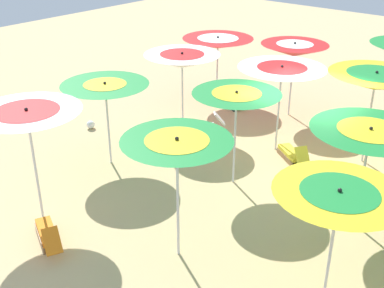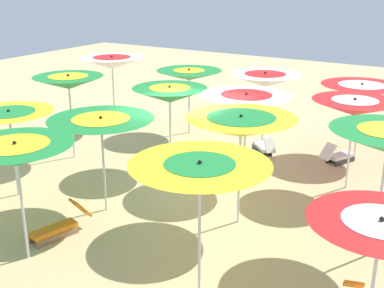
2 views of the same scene
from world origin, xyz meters
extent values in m
cube|color=#D1B57F|center=(0.00, 0.00, -0.02)|extent=(40.74, 40.74, 0.04)
cylinder|color=silver|center=(-4.99, 3.26, 1.12)|extent=(0.05, 0.05, 2.24)
cone|color=white|center=(-4.99, 3.26, 2.24)|extent=(2.13, 2.13, 0.40)
cone|color=red|center=(-4.99, 3.26, 2.33)|extent=(1.27, 1.27, 0.24)
sphere|color=black|center=(-4.99, 3.26, 2.47)|extent=(0.07, 0.07, 0.07)
cylinder|color=silver|center=(-4.03, 0.26, 1.11)|extent=(0.05, 0.05, 2.21)
cone|color=#1E8C38|center=(-4.03, 0.26, 2.21)|extent=(1.95, 1.95, 0.36)
cone|color=yellow|center=(-4.03, 0.26, 2.29)|extent=(1.12, 1.12, 0.21)
sphere|color=black|center=(-4.03, 0.26, 2.42)|extent=(0.07, 0.07, 0.07)
cylinder|color=silver|center=(-3.31, -2.39, 0.97)|extent=(0.05, 0.05, 1.93)
cone|color=yellow|center=(-3.31, -2.39, 1.93)|extent=(2.05, 2.05, 0.30)
cone|color=#1E8C38|center=(-3.31, -2.39, 2.00)|extent=(1.20, 1.20, 0.18)
sphere|color=black|center=(-3.31, -2.39, 2.11)|extent=(0.07, 0.07, 0.07)
cylinder|color=silver|center=(-2.41, 4.04, 0.98)|extent=(0.05, 0.05, 1.96)
cone|color=#1E8C38|center=(-2.41, 4.04, 1.96)|extent=(2.13, 2.13, 0.32)
cone|color=yellow|center=(-2.41, 4.04, 2.04)|extent=(1.04, 1.04, 0.16)
sphere|color=black|center=(-2.41, 4.04, 2.15)|extent=(0.07, 0.07, 0.07)
cylinder|color=silver|center=(-1.17, 1.06, 1.02)|extent=(0.05, 0.05, 2.05)
cone|color=#1E8C38|center=(-1.17, 1.06, 2.05)|extent=(2.00, 2.00, 0.40)
cone|color=yellow|center=(-1.17, 1.06, 2.14)|extent=(1.11, 1.11, 0.22)
sphere|color=black|center=(-1.17, 1.06, 2.28)|extent=(0.07, 0.07, 0.07)
cylinder|color=silver|center=(-0.95, -1.90, 0.99)|extent=(0.05, 0.05, 1.99)
cone|color=#1E8C38|center=(-0.95, -1.90, 1.99)|extent=(2.29, 2.29, 0.33)
cone|color=yellow|center=(-0.95, -1.90, 2.07)|extent=(1.26, 1.26, 0.18)
sphere|color=black|center=(-0.95, -1.90, 2.18)|extent=(0.07, 0.07, 0.07)
cylinder|color=silver|center=(-0.88, -4.22, 1.03)|extent=(0.05, 0.05, 2.07)
cone|color=#1E8C38|center=(-0.88, -4.22, 2.07)|extent=(2.07, 2.07, 0.41)
cone|color=yellow|center=(-0.88, -4.22, 2.16)|extent=(1.22, 1.22, 0.24)
sphere|color=black|center=(-0.88, -4.22, 2.30)|extent=(0.07, 0.07, 0.07)
cylinder|color=silver|center=(0.30, 3.95, 1.05)|extent=(0.05, 0.05, 2.09)
cone|color=white|center=(0.30, 3.95, 2.09)|extent=(2.12, 2.12, 0.39)
cone|color=red|center=(0.30, 3.95, 2.18)|extent=(1.22, 1.22, 0.23)
sphere|color=black|center=(0.30, 3.95, 2.32)|extent=(0.07, 0.07, 0.07)
cylinder|color=silver|center=(1.00, 1.22, 1.06)|extent=(0.05, 0.05, 2.12)
cone|color=white|center=(1.00, 1.22, 2.12)|extent=(2.25, 2.25, 0.35)
cone|color=red|center=(1.00, 1.22, 2.20)|extent=(1.26, 1.26, 0.20)
sphere|color=black|center=(1.00, 1.22, 2.33)|extent=(0.07, 0.07, 0.07)
cylinder|color=silver|center=(1.87, -0.86, 1.07)|extent=(0.05, 0.05, 2.15)
cone|color=yellow|center=(1.87, -0.86, 2.15)|extent=(2.28, 2.28, 0.42)
cone|color=#1E8C38|center=(1.87, -0.86, 2.23)|extent=(1.41, 1.41, 0.26)
sphere|color=black|center=(1.87, -0.86, 2.39)|extent=(0.07, 0.07, 0.07)
cylinder|color=silver|center=(2.41, -3.41, 1.07)|extent=(0.05, 0.05, 2.13)
cone|color=yellow|center=(2.41, -3.41, 2.13)|extent=(2.27, 2.27, 0.34)
cone|color=#1E8C38|center=(2.41, -3.41, 2.22)|extent=(1.13, 1.13, 0.17)
sphere|color=black|center=(2.41, -3.41, 2.33)|extent=(0.07, 0.07, 0.07)
cylinder|color=silver|center=(2.93, 4.74, 0.97)|extent=(0.05, 0.05, 1.94)
cone|color=red|center=(2.93, 4.74, 1.94)|extent=(2.30, 2.30, 0.34)
cone|color=white|center=(2.93, 4.74, 2.02)|extent=(1.33, 1.33, 0.20)
sphere|color=black|center=(2.93, 4.74, 2.14)|extent=(0.07, 0.07, 0.07)
cylinder|color=silver|center=(3.36, 2.20, 1.04)|extent=(0.05, 0.05, 2.07)
cone|color=red|center=(3.36, 2.20, 2.07)|extent=(2.01, 2.01, 0.37)
cone|color=white|center=(3.36, 2.20, 2.16)|extent=(1.10, 1.10, 0.20)
sphere|color=black|center=(3.36, 2.20, 2.29)|extent=(0.07, 0.07, 0.07)
cylinder|color=silver|center=(4.67, -0.64, 1.13)|extent=(0.05, 0.05, 2.27)
cone|color=red|center=(5.16, -3.48, 1.93)|extent=(1.93, 1.93, 0.34)
cone|color=white|center=(5.16, -3.48, 2.01)|extent=(1.02, 1.02, 0.18)
sphere|color=black|center=(5.16, -3.48, 2.13)|extent=(0.07, 0.07, 0.07)
cube|color=#333338|center=(2.59, 3.99, 0.07)|extent=(0.37, 0.75, 0.14)
cube|color=#333338|center=(2.89, 3.84, 0.07)|extent=(0.37, 0.75, 0.14)
cube|color=white|center=(2.74, 3.92, 0.19)|extent=(0.64, 0.87, 0.10)
cube|color=white|center=(2.50, 3.40, 0.43)|extent=(0.46, 0.48, 0.42)
cube|color=#333338|center=(0.40, 3.39, 0.07)|extent=(0.64, 0.64, 0.14)
cube|color=#333338|center=(0.60, 3.59, 0.07)|extent=(0.64, 0.64, 0.14)
cube|color=white|center=(0.50, 3.49, 0.19)|extent=(0.81, 0.82, 0.10)
cube|color=white|center=(0.91, 3.08, 0.41)|extent=(0.43, 0.43, 0.38)
cube|color=olive|center=(0.61, 0.70, 0.07)|extent=(0.54, 0.77, 0.14)
cube|color=olive|center=(0.88, 0.51, 0.07)|extent=(0.54, 0.77, 0.14)
cube|color=yellow|center=(0.74, 0.61, 0.19)|extent=(0.78, 0.93, 0.10)
cube|color=yellow|center=(0.42, 0.13, 0.41)|extent=(0.43, 0.42, 0.37)
cube|color=olive|center=(-5.52, 2.60, 0.07)|extent=(0.41, 0.85, 0.14)
cube|color=olive|center=(-5.25, 2.47, 0.07)|extent=(0.41, 0.85, 0.14)
cube|color=orange|center=(-5.38, 2.53, 0.19)|extent=(0.65, 0.96, 0.10)
cube|color=orange|center=(-5.65, 1.93, 0.41)|extent=(0.45, 0.51, 0.37)
cube|color=olive|center=(-0.86, -3.46, 0.07)|extent=(0.26, 0.93, 0.14)
cube|color=olive|center=(-1.15, -3.39, 0.07)|extent=(0.26, 0.93, 0.14)
cube|color=orange|center=(-1.00, -3.43, 0.19)|extent=(0.51, 0.99, 0.10)
cube|color=orange|center=(-0.85, -2.80, 0.45)|extent=(0.38, 0.44, 0.45)
cube|color=orange|center=(4.72, -2.45, 0.38)|extent=(0.39, 0.44, 0.32)
sphere|color=white|center=(-1.38, 6.11, 0.12)|extent=(0.24, 0.24, 0.24)
camera|label=1|loc=(-9.60, -4.80, 5.99)|focal=46.11mm
camera|label=2|loc=(6.07, -9.61, 5.10)|focal=46.58mm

